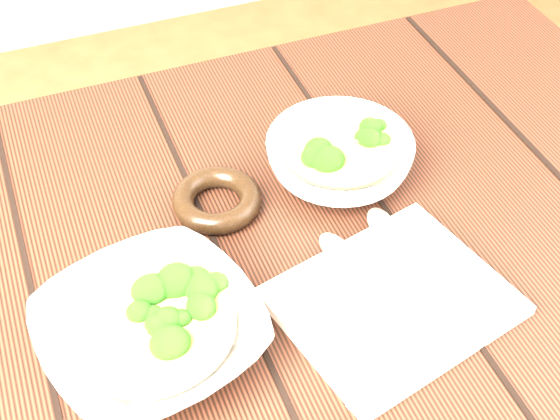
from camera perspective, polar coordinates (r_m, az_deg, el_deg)
name	(u,v)px	position (r m, az deg, el deg)	size (l,w,h in m)	color
table	(253,342)	(0.93, -1.96, -9.62)	(1.20, 0.80, 0.75)	#391A10
soup_bowl_front	(151,331)	(0.76, -9.43, -8.71)	(0.25, 0.25, 0.06)	white
soup_bowl_back	(339,157)	(0.92, 4.37, 3.86)	(0.22, 0.22, 0.06)	white
trivet	(217,200)	(0.90, -4.64, 0.76)	(0.10, 0.10, 0.03)	black
napkin	(393,301)	(0.81, 8.27, -6.63)	(0.22, 0.18, 0.01)	beige
spoon_left	(355,271)	(0.82, 5.54, -4.48)	(0.05, 0.18, 0.01)	#BAB7A4
spoon_right	(394,247)	(0.85, 8.31, -2.72)	(0.04, 0.18, 0.01)	#BAB7A4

